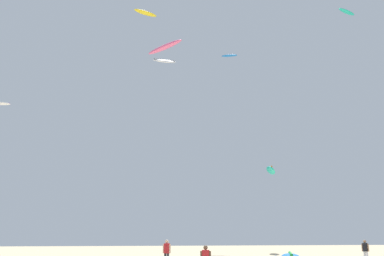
{
  "coord_description": "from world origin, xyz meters",
  "views": [
    {
      "loc": [
        -4.8,
        -15.72,
        2.12
      ],
      "look_at": [
        0.0,
        18.77,
        10.79
      ],
      "focal_mm": 39.6,
      "sensor_mm": 36.0,
      "label": 1
    }
  ],
  "objects_px": {
    "person_left": "(365,249)",
    "kite_aloft_7": "(347,12)",
    "kite_aloft_5": "(165,47)",
    "kite_aloft_6": "(146,13)",
    "kite_aloft_0": "(2,104)",
    "kite_aloft_3": "(271,170)",
    "person_midground": "(167,251)",
    "kite_aloft_4": "(165,61)",
    "kite_aloft_1": "(229,56)"
  },
  "relations": [
    {
      "from": "person_midground",
      "to": "kite_aloft_4",
      "type": "distance_m",
      "value": 27.61
    },
    {
      "from": "kite_aloft_6",
      "to": "kite_aloft_4",
      "type": "bearing_deg",
      "value": 24.72
    },
    {
      "from": "person_midground",
      "to": "kite_aloft_1",
      "type": "bearing_deg",
      "value": -172.79
    },
    {
      "from": "kite_aloft_0",
      "to": "kite_aloft_3",
      "type": "bearing_deg",
      "value": -7.55
    },
    {
      "from": "kite_aloft_4",
      "to": "kite_aloft_6",
      "type": "bearing_deg",
      "value": -155.28
    },
    {
      "from": "person_left",
      "to": "kite_aloft_6",
      "type": "height_order",
      "value": "kite_aloft_6"
    },
    {
      "from": "person_left",
      "to": "kite_aloft_1",
      "type": "height_order",
      "value": "kite_aloft_1"
    },
    {
      "from": "kite_aloft_5",
      "to": "kite_aloft_7",
      "type": "distance_m",
      "value": 20.76
    },
    {
      "from": "kite_aloft_4",
      "to": "kite_aloft_7",
      "type": "xyz_separation_m",
      "value": [
        17.5,
        -10.81,
        1.79
      ]
    },
    {
      "from": "kite_aloft_0",
      "to": "kite_aloft_4",
      "type": "bearing_deg",
      "value": -18.7
    },
    {
      "from": "kite_aloft_0",
      "to": "kite_aloft_1",
      "type": "distance_m",
      "value": 31.68
    },
    {
      "from": "person_left",
      "to": "kite_aloft_4",
      "type": "relative_size",
      "value": 0.57
    },
    {
      "from": "person_left",
      "to": "kite_aloft_7",
      "type": "xyz_separation_m",
      "value": [
        3.5,
        5.47,
        22.79
      ]
    },
    {
      "from": "kite_aloft_5",
      "to": "kite_aloft_7",
      "type": "bearing_deg",
      "value": 15.99
    },
    {
      "from": "kite_aloft_0",
      "to": "kite_aloft_4",
      "type": "distance_m",
      "value": 21.37
    },
    {
      "from": "kite_aloft_7",
      "to": "kite_aloft_0",
      "type": "bearing_deg",
      "value": 154.87
    },
    {
      "from": "kite_aloft_3",
      "to": "kite_aloft_6",
      "type": "distance_m",
      "value": 24.07
    },
    {
      "from": "person_left",
      "to": "kite_aloft_1",
      "type": "bearing_deg",
      "value": -118.3
    },
    {
      "from": "person_left",
      "to": "kite_aloft_7",
      "type": "bearing_deg",
      "value": -159.31
    },
    {
      "from": "kite_aloft_4",
      "to": "kite_aloft_5",
      "type": "relative_size",
      "value": 0.79
    },
    {
      "from": "kite_aloft_1",
      "to": "kite_aloft_7",
      "type": "xyz_separation_m",
      "value": [
        7.31,
        -20.47,
        -3.72
      ]
    },
    {
      "from": "kite_aloft_3",
      "to": "kite_aloft_7",
      "type": "distance_m",
      "value": 19.85
    },
    {
      "from": "person_left",
      "to": "kite_aloft_3",
      "type": "relative_size",
      "value": 0.37
    },
    {
      "from": "person_left",
      "to": "kite_aloft_0",
      "type": "distance_m",
      "value": 44.29
    },
    {
      "from": "kite_aloft_7",
      "to": "person_left",
      "type": "bearing_deg",
      "value": -122.65
    },
    {
      "from": "person_left",
      "to": "kite_aloft_3",
      "type": "height_order",
      "value": "kite_aloft_3"
    },
    {
      "from": "kite_aloft_0",
      "to": "person_left",
      "type": "bearing_deg",
      "value": -34.19
    },
    {
      "from": "kite_aloft_1",
      "to": "kite_aloft_0",
      "type": "bearing_deg",
      "value": -174.4
    },
    {
      "from": "kite_aloft_0",
      "to": "kite_aloft_6",
      "type": "relative_size",
      "value": 0.7
    },
    {
      "from": "kite_aloft_5",
      "to": "person_midground",
      "type": "bearing_deg",
      "value": -82.71
    },
    {
      "from": "kite_aloft_3",
      "to": "kite_aloft_7",
      "type": "relative_size",
      "value": 1.81
    },
    {
      "from": "kite_aloft_6",
      "to": "kite_aloft_1",
      "type": "bearing_deg",
      "value": 40.54
    },
    {
      "from": "person_left",
      "to": "person_midground",
      "type": "bearing_deg",
      "value": -30.2
    },
    {
      "from": "person_left",
      "to": "kite_aloft_4",
      "type": "distance_m",
      "value": 30.03
    },
    {
      "from": "kite_aloft_5",
      "to": "kite_aloft_6",
      "type": "distance_m",
      "value": 18.77
    },
    {
      "from": "person_midground",
      "to": "kite_aloft_0",
      "type": "distance_m",
      "value": 35.42
    },
    {
      "from": "kite_aloft_3",
      "to": "kite_aloft_6",
      "type": "xyz_separation_m",
      "value": [
        -15.66,
        -3.46,
        17.95
      ]
    },
    {
      "from": "kite_aloft_4",
      "to": "kite_aloft_7",
      "type": "relative_size",
      "value": 1.17
    },
    {
      "from": "kite_aloft_4",
      "to": "kite_aloft_5",
      "type": "height_order",
      "value": "kite_aloft_4"
    },
    {
      "from": "kite_aloft_5",
      "to": "kite_aloft_6",
      "type": "bearing_deg",
      "value": 94.97
    },
    {
      "from": "person_left",
      "to": "kite_aloft_5",
      "type": "height_order",
      "value": "kite_aloft_5"
    },
    {
      "from": "kite_aloft_5",
      "to": "kite_aloft_0",
      "type": "bearing_deg",
      "value": 129.35
    },
    {
      "from": "kite_aloft_1",
      "to": "kite_aloft_3",
      "type": "height_order",
      "value": "kite_aloft_1"
    },
    {
      "from": "kite_aloft_1",
      "to": "kite_aloft_6",
      "type": "xyz_separation_m",
      "value": [
        -12.61,
        -10.79,
        -0.02
      ]
    },
    {
      "from": "person_left",
      "to": "kite_aloft_5",
      "type": "bearing_deg",
      "value": -37.16
    },
    {
      "from": "kite_aloft_0",
      "to": "kite_aloft_4",
      "type": "xyz_separation_m",
      "value": [
        19.87,
        -6.73,
        4.07
      ]
    },
    {
      "from": "kite_aloft_0",
      "to": "kite_aloft_3",
      "type": "relative_size",
      "value": 0.48
    },
    {
      "from": "person_midground",
      "to": "person_left",
      "type": "xyz_separation_m",
      "value": [
        14.88,
        1.68,
        -0.04
      ]
    },
    {
      "from": "kite_aloft_0",
      "to": "kite_aloft_6",
      "type": "xyz_separation_m",
      "value": [
        17.44,
        -7.84,
        9.56
      ]
    },
    {
      "from": "kite_aloft_1",
      "to": "kite_aloft_4",
      "type": "distance_m",
      "value": 15.08
    }
  ]
}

